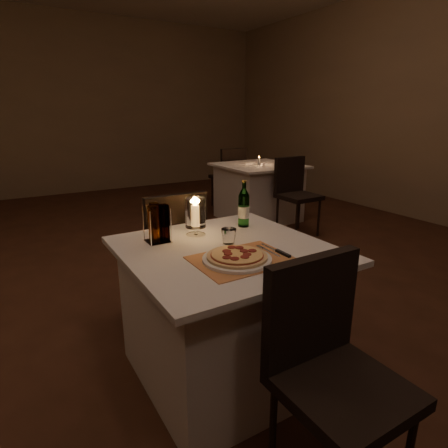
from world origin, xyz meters
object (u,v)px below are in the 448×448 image
chair_near (327,355)px  tumbler (229,236)px  chair_far (172,243)px  plate (237,259)px  water_bottle (244,208)px  pizza (237,256)px  neighbor_table_right (258,192)px  main_table (226,312)px  hurricane_candle (195,214)px

chair_near → tumbler: bearing=86.5°
chair_far → chair_near: bearing=-90.0°
plate → water_bottle: size_ratio=1.15×
chair_far → plate: size_ratio=2.81×
pizza → water_bottle: size_ratio=1.00×
pizza → neighbor_table_right: pizza is taller
main_table → chair_far: (0.00, 0.71, 0.18)m
hurricane_candle → pizza: bearing=-90.2°
chair_far → pizza: bearing=-93.2°
chair_near → tumbler: (0.05, 0.76, 0.23)m
water_bottle → plate: bearing=-126.8°
plate → pizza: bearing=41.7°
main_table → water_bottle: 0.62m
hurricane_candle → neighbor_table_right: bearing=47.4°
pizza → tumbler: tumbler is taller
water_bottle → tumbler: bearing=-137.7°
main_table → chair_near: chair_near is taller
main_table → water_bottle: bearing=43.1°
pizza → chair_far: bearing=86.8°
chair_far → plate: 0.92m
chair_near → neighbor_table_right: (2.00, 3.19, -0.18)m
main_table → pizza: 0.44m
pizza → water_bottle: 0.56m
tumbler → hurricane_candle: size_ratio=0.36×
chair_near → pizza: bearing=95.3°
chair_near → chair_far: 1.43m
chair_far → neighbor_table_right: chair_far is taller
plate → neighbor_table_right: 3.38m
main_table → hurricane_candle: size_ratio=4.62×
plate → chair_far: bearing=86.8°
main_table → tumbler: (0.05, 0.05, 0.41)m
chair_far → pizza: 0.92m
tumbler → pizza: bearing=-112.8°
chair_near → chair_far: size_ratio=1.00×
hurricane_candle → water_bottle: bearing=4.0°
hurricane_candle → neighbor_table_right: (2.05, 2.23, -0.49)m
tumbler → water_bottle: water_bottle is taller
main_table → pizza: size_ratio=3.57×
plate → tumbler: size_ratio=4.06×
plate → water_bottle: water_bottle is taller
water_bottle → hurricane_candle: (-0.33, -0.02, 0.01)m
main_table → neighbor_table_right: same height
hurricane_candle → neighbor_table_right: size_ratio=0.22×
chair_far → plate: (-0.05, -0.89, 0.20)m
main_table → chair_far: 0.74m
chair_far → water_bottle: bearing=-57.7°
chair_far → neighbor_table_right: bearing=41.3°
water_bottle → neighbor_table_right: bearing=52.1°
chair_far → hurricane_candle: bearing=-95.8°
chair_far → tumbler: (0.05, -0.66, 0.23)m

